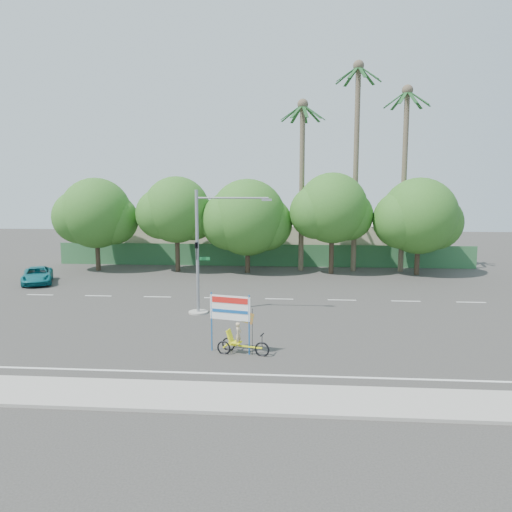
{
  "coord_description": "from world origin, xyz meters",
  "views": [
    {
      "loc": [
        2.97,
        -23.44,
        7.1
      ],
      "look_at": [
        0.91,
        2.77,
        3.5
      ],
      "focal_mm": 35.0,
      "sensor_mm": 36.0,
      "label": 1
    }
  ],
  "objects": [
    {
      "name": "tree_right",
      "position": [
        5.95,
        18.0,
        5.24
      ],
      "size": [
        6.9,
        5.8,
        8.36
      ],
      "color": "#473828",
      "rests_on": "ground"
    },
    {
      "name": "tree_far_left",
      "position": [
        -14.05,
        18.0,
        4.76
      ],
      "size": [
        7.14,
        6.0,
        7.96
      ],
      "color": "#473828",
      "rests_on": "ground"
    },
    {
      "name": "tree_far_right",
      "position": [
        12.95,
        18.0,
        4.64
      ],
      "size": [
        7.38,
        6.2,
        7.94
      ],
      "color": "#473828",
      "rests_on": "ground"
    },
    {
      "name": "palm_short",
      "position": [
        3.5,
        19.5,
        8.86
      ],
      "size": [
        3.73,
        3.79,
        14.45
      ],
      "color": "#70604C",
      "rests_on": "ground"
    },
    {
      "name": "fence",
      "position": [
        0.0,
        21.5,
        1.0
      ],
      "size": [
        38.0,
        0.08,
        2.0
      ],
      "primitive_type": "cube",
      "color": "#336B3D",
      "rests_on": "ground"
    },
    {
      "name": "traffic_signal",
      "position": [
        -2.2,
        3.98,
        2.92
      ],
      "size": [
        4.72,
        1.1,
        7.0
      ],
      "color": "gray",
      "rests_on": "ground"
    },
    {
      "name": "ground",
      "position": [
        0.0,
        0.0,
        0.0
      ],
      "size": [
        120.0,
        120.0,
        0.0
      ],
      "primitive_type": "plane",
      "color": "#33302D",
      "rests_on": "ground"
    },
    {
      "name": "sidewalk_near",
      "position": [
        0.0,
        -7.5,
        0.06
      ],
      "size": [
        50.0,
        2.4,
        0.12
      ],
      "primitive_type": "cube",
      "color": "gray",
      "rests_on": "ground"
    },
    {
      "name": "palm_mid",
      "position": [
        12.0,
        19.5,
        9.4
      ],
      "size": [
        3.73,
        3.79,
        15.45
      ],
      "color": "#70604C",
      "rests_on": "ground"
    },
    {
      "name": "building_right",
      "position": [
        8.0,
        26.0,
        1.8
      ],
      "size": [
        14.0,
        8.0,
        3.6
      ],
      "primitive_type": "cube",
      "color": "beige",
      "rests_on": "ground"
    },
    {
      "name": "pickup_truck",
      "position": [
        -16.2,
        11.85,
        0.61
      ],
      "size": [
        3.68,
        4.87,
        1.23
      ],
      "primitive_type": "imported",
      "rotation": [
        0.0,
        0.0,
        0.43
      ],
      "color": "#106C76",
      "rests_on": "ground"
    },
    {
      "name": "tree_center",
      "position": [
        -1.05,
        18.0,
        4.47
      ],
      "size": [
        7.62,
        6.4,
        7.85
      ],
      "color": "#473828",
      "rests_on": "ground"
    },
    {
      "name": "tree_left",
      "position": [
        -7.05,
        18.0,
        5.06
      ],
      "size": [
        6.66,
        5.6,
        8.07
      ],
      "color": "#473828",
      "rests_on": "ground"
    },
    {
      "name": "building_left",
      "position": [
        -10.0,
        26.0,
        2.0
      ],
      "size": [
        12.0,
        8.0,
        4.0
      ],
      "primitive_type": "cube",
      "color": "beige",
      "rests_on": "ground"
    },
    {
      "name": "palm_tall",
      "position": [
        8.0,
        19.5,
        10.46
      ],
      "size": [
        3.73,
        3.79,
        17.45
      ],
      "color": "#70604C",
      "rests_on": "ground"
    },
    {
      "name": "trike_billboard",
      "position": [
        0.46,
        -2.75,
        1.07
      ],
      "size": [
        2.63,
        1.0,
        2.65
      ],
      "rotation": [
        0.0,
        0.0,
        -0.25
      ],
      "color": "black",
      "rests_on": "ground"
    }
  ]
}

